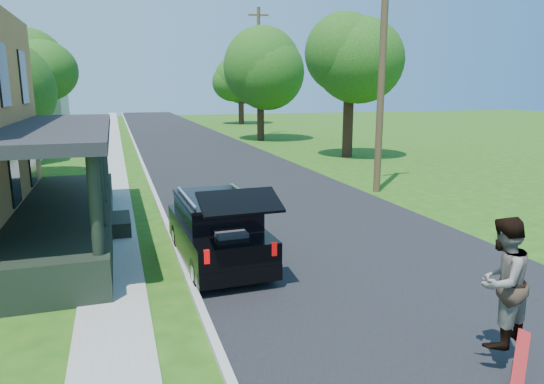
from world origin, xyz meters
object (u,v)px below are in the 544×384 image
object	(u,v)px
skateboarder	(502,282)
tree_right_near	(349,61)
black_suv	(218,230)
utility_pole_near	(383,51)

from	to	relation	value
skateboarder	tree_right_near	xyz separation A→B (m)	(8.20, 21.37, 4.30)
skateboarder	black_suv	bearing A→B (deg)	-83.01
black_suv	skateboarder	size ratio (longest dim) A/B	2.36
utility_pole_near	skateboarder	bearing A→B (deg)	-122.93
black_suv	tree_right_near	bearing A→B (deg)	52.91
tree_right_near	utility_pole_near	distance (m)	10.31
tree_right_near	utility_pole_near	size ratio (longest dim) A/B	0.78
black_suv	utility_pole_near	bearing A→B (deg)	36.18
skateboarder	tree_right_near	bearing A→B (deg)	-131.61
skateboarder	utility_pole_near	size ratio (longest dim) A/B	0.18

